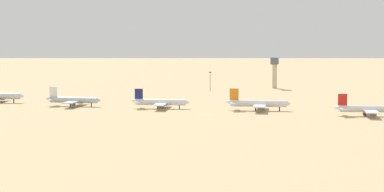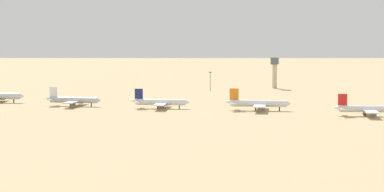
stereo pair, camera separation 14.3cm
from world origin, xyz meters
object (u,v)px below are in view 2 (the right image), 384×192
at_px(parked_jet_orange_4, 258,103).
at_px(control_tower, 275,70).
at_px(parked_jet_white_2, 73,100).
at_px(light_pole_west, 210,80).
at_px(parked_jet_navy_3, 160,102).
at_px(parked_jet_red_5, 367,109).

xyz_separation_m(parked_jet_orange_4, control_tower, (-12.25, 137.01, 9.25)).
height_order(parked_jet_white_2, control_tower, control_tower).
distance_m(parked_jet_white_2, light_pole_west, 121.58).
bearing_deg(parked_jet_navy_3, parked_jet_white_2, 172.59).
distance_m(parked_jet_navy_3, parked_jet_red_5, 104.31).
distance_m(parked_jet_navy_3, parked_jet_orange_4, 50.64).
height_order(parked_jet_navy_3, control_tower, control_tower).
distance_m(parked_jet_red_5, light_pole_west, 155.28).
bearing_deg(control_tower, parked_jet_navy_3, -105.12).
relative_size(parked_jet_navy_3, control_tower, 1.45).
relative_size(parked_jet_red_5, light_pole_west, 2.52).
xyz_separation_m(control_tower, light_pole_west, (-38.36, -31.28, -5.43)).
bearing_deg(light_pole_west, parked_jet_navy_3, -89.92).
height_order(control_tower, light_pole_west, control_tower).
bearing_deg(parked_jet_red_5, light_pole_west, 121.67).
bearing_deg(parked_jet_navy_3, light_pole_west, 80.83).
relative_size(parked_jet_white_2, parked_jet_orange_4, 0.92).
bearing_deg(control_tower, light_pole_west, -140.80).
xyz_separation_m(parked_jet_orange_4, light_pole_west, (-50.61, 105.73, 3.82)).
xyz_separation_m(parked_jet_red_5, control_tower, (-66.00, 146.19, 9.44)).
bearing_deg(control_tower, parked_jet_red_5, -65.70).
height_order(parked_jet_orange_4, light_pole_west, light_pole_west).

